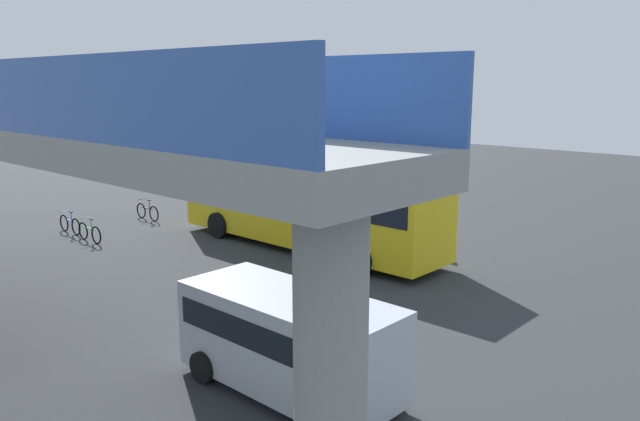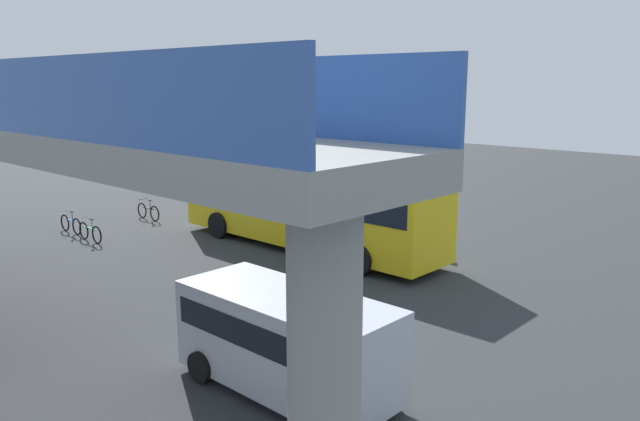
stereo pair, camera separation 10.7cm
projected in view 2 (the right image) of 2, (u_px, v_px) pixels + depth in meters
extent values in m
plane|color=#2D3033|center=(308.00, 241.00, 24.71)|extent=(80.00, 80.00, 0.00)
cube|color=yellow|center=(305.00, 203.00, 23.42)|extent=(11.50, 2.55, 2.86)
cube|color=black|center=(305.00, 190.00, 23.32)|extent=(11.04, 2.59, 0.90)
cube|color=white|center=(305.00, 169.00, 23.16)|extent=(11.27, 2.58, 0.20)
cube|color=black|center=(211.00, 178.00, 27.19)|extent=(0.04, 2.24, 1.20)
cylinder|color=black|center=(219.00, 225.00, 25.20)|extent=(1.04, 0.30, 1.04)
cylinder|color=black|center=(265.00, 215.00, 27.03)|extent=(1.04, 0.30, 1.04)
cylinder|color=black|center=(359.00, 259.00, 20.30)|extent=(1.04, 0.30, 1.04)
cylinder|color=black|center=(405.00, 245.00, 22.13)|extent=(1.04, 0.30, 1.04)
cube|color=#B7BCC6|center=(286.00, 339.00, 12.55)|extent=(4.80, 1.95, 1.86)
cube|color=black|center=(286.00, 322.00, 12.48)|extent=(4.42, 1.98, 0.56)
cylinder|color=black|center=(201.00, 367.00, 13.06)|extent=(0.68, 0.22, 0.68)
cylinder|color=black|center=(270.00, 339.00, 14.46)|extent=(0.68, 0.22, 0.68)
cylinder|color=black|center=(378.00, 383.00, 12.35)|extent=(0.68, 0.22, 0.68)
torus|color=black|center=(142.00, 210.00, 28.83)|extent=(0.72, 0.06, 0.72)
torus|color=black|center=(155.00, 214.00, 28.13)|extent=(0.72, 0.06, 0.72)
cube|color=black|center=(148.00, 208.00, 28.45)|extent=(0.89, 0.04, 0.04)
cylinder|color=black|center=(150.00, 204.00, 28.28)|extent=(0.03, 0.03, 0.40)
cube|color=black|center=(150.00, 200.00, 28.24)|extent=(0.20, 0.08, 0.04)
cylinder|color=black|center=(143.00, 199.00, 28.64)|extent=(0.02, 0.44, 0.02)
torus|color=black|center=(84.00, 231.00, 24.92)|extent=(0.72, 0.06, 0.72)
torus|color=black|center=(97.00, 235.00, 24.22)|extent=(0.72, 0.06, 0.72)
cube|color=green|center=(90.00, 228.00, 24.53)|extent=(0.89, 0.04, 0.04)
cylinder|color=green|center=(92.00, 224.00, 24.36)|extent=(0.03, 0.03, 0.40)
cube|color=black|center=(91.00, 219.00, 24.32)|extent=(0.20, 0.08, 0.04)
cylinder|color=green|center=(84.00, 218.00, 24.72)|extent=(0.02, 0.44, 0.02)
torus|color=black|center=(65.00, 223.00, 26.31)|extent=(0.72, 0.06, 0.72)
torus|color=black|center=(77.00, 227.00, 25.61)|extent=(0.72, 0.06, 0.72)
cube|color=blue|center=(70.00, 220.00, 25.93)|extent=(0.89, 0.04, 0.04)
cylinder|color=blue|center=(72.00, 216.00, 25.76)|extent=(0.03, 0.03, 0.40)
cube|color=black|center=(72.00, 212.00, 25.72)|extent=(0.20, 0.08, 0.04)
cylinder|color=blue|center=(65.00, 210.00, 26.12)|extent=(0.02, 0.44, 0.02)
cylinder|color=#2D2D38|center=(423.00, 238.00, 23.55)|extent=(0.32, 0.32, 0.85)
cylinder|color=navy|center=(424.00, 218.00, 23.39)|extent=(0.38, 0.38, 0.70)
sphere|color=tan|center=(424.00, 205.00, 23.29)|extent=(0.22, 0.22, 0.22)
cube|color=silver|center=(428.00, 247.00, 23.80)|extent=(2.00, 0.20, 0.01)
cube|color=silver|center=(348.00, 230.00, 26.46)|extent=(2.00, 0.20, 0.01)
cube|color=silver|center=(283.00, 217.00, 29.13)|extent=(2.00, 0.20, 0.01)
cylinder|color=gray|center=(324.00, 397.00, 7.52)|extent=(0.90, 0.90, 4.95)
cube|color=#3359A5|center=(8.00, 90.00, 15.67)|extent=(25.93, 0.08, 1.10)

